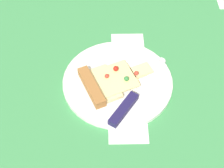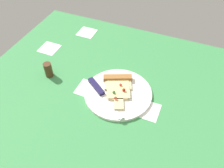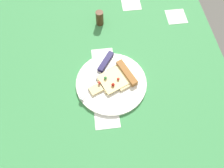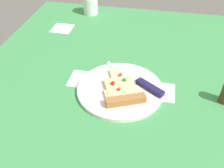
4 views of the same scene
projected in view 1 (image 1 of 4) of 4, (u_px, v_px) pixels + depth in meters
ground_plane at (151, 100)px, 84.54cm from camera, size 112.86×112.86×3.00cm
plate at (118, 82)px, 85.50cm from camera, size 27.41×27.41×1.18cm
pizza_slice at (108, 82)px, 83.76cm from camera, size 14.62×19.07×2.62cm
knife at (134, 96)px, 81.18cm from camera, size 20.97×15.33×2.45cm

